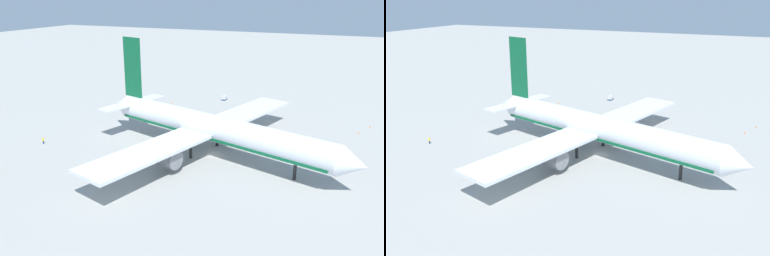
# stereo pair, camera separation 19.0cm
# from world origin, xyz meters

# --- Properties ---
(ground_plane) EXTENTS (600.00, 600.00, 0.00)m
(ground_plane) POSITION_xyz_m (0.00, 0.00, 0.00)
(ground_plane) COLOR #9E9E99
(airliner) EXTENTS (68.79, 68.18, 25.41)m
(airliner) POSITION_xyz_m (-1.35, 0.26, 6.43)
(airliner) COLOR silver
(airliner) RESTS_ON ground
(baggage_cart_0) EXTENTS (1.54, 3.08, 1.43)m
(baggage_cart_0) POSITION_xyz_m (-15.06, 48.58, 0.78)
(baggage_cart_0) COLOR #26598C
(baggage_cart_0) RESTS_ON ground
(ground_worker_2) EXTENTS (0.42, 0.42, 1.69)m
(ground_worker_2) POSITION_xyz_m (-42.03, -11.22, 0.86)
(ground_worker_2) COLOR navy
(ground_worker_2) RESTS_ON ground
(traffic_cone_0) EXTENTS (0.36, 0.36, 0.55)m
(traffic_cone_0) POSITION_xyz_m (33.14, 36.65, 0.28)
(traffic_cone_0) COLOR orange
(traffic_cone_0) RESTS_ON ground
(traffic_cone_2) EXTENTS (0.36, 0.36, 0.55)m
(traffic_cone_2) POSITION_xyz_m (-29.71, 36.14, 0.28)
(traffic_cone_2) COLOR orange
(traffic_cone_2) RESTS_ON ground
(traffic_cone_3) EXTENTS (0.36, 0.36, 0.55)m
(traffic_cone_3) POSITION_xyz_m (30.43, 30.06, 0.28)
(traffic_cone_3) COLOR orange
(traffic_cone_3) RESTS_ON ground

